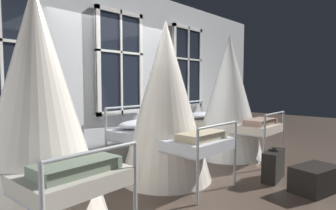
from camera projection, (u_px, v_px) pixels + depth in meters
ground at (165, 178)px, 4.36m from camera, size 20.60×20.60×0.00m
back_wall_with_windows at (117, 76)px, 4.99m from camera, size 9.13×0.10×3.12m
window_bank at (122, 106)px, 4.95m from camera, size 4.71×0.10×2.60m
cot_first at (37, 111)px, 2.82m from camera, size 1.38×1.91×2.40m
cot_second at (166, 103)px, 4.27m from camera, size 1.38×1.91×2.37m
cot_third at (228, 98)px, 5.67m from camera, size 1.38×1.90×2.39m
suitcase_dark at (273, 165)px, 4.29m from camera, size 0.58×0.28×0.47m
travel_trunk at (315, 179)px, 3.82m from camera, size 0.72×0.55×0.34m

